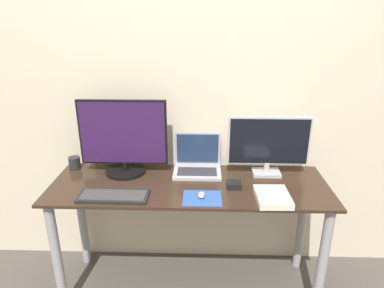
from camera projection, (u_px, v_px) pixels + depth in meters
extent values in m
cube|color=beige|center=(191.00, 94.00, 2.23)|extent=(7.00, 0.05, 2.50)
cube|color=#332319|center=(189.00, 185.00, 2.08)|extent=(1.68, 0.56, 0.02)
cylinder|color=#99999E|center=(57.00, 259.00, 2.03)|extent=(0.06, 0.06, 0.76)
cylinder|color=#99999E|center=(322.00, 264.00, 1.99)|extent=(0.06, 0.06, 0.76)
cylinder|color=#99999E|center=(82.00, 217.00, 2.45)|extent=(0.06, 0.06, 0.76)
cylinder|color=#99999E|center=(302.00, 221.00, 2.40)|extent=(0.06, 0.06, 0.76)
cylinder|color=black|center=(126.00, 171.00, 2.22)|extent=(0.26, 0.26, 0.02)
cylinder|color=black|center=(125.00, 166.00, 2.21)|extent=(0.04, 0.04, 0.05)
cube|color=black|center=(123.00, 133.00, 2.13)|extent=(0.55, 0.02, 0.42)
cube|color=#331947|center=(123.00, 133.00, 2.12)|extent=(0.53, 0.01, 0.39)
cube|color=#B2B2B7|center=(266.00, 173.00, 2.20)|extent=(0.18, 0.12, 0.02)
cylinder|color=#B2B2B7|center=(267.00, 167.00, 2.18)|extent=(0.04, 0.04, 0.06)
cube|color=#B2B2B7|center=(269.00, 141.00, 2.12)|extent=(0.51, 0.02, 0.31)
cube|color=black|center=(269.00, 142.00, 2.11)|extent=(0.49, 0.01, 0.29)
cube|color=#ADADB2|center=(197.00, 172.00, 2.21)|extent=(0.31, 0.23, 0.02)
cube|color=#2D2D33|center=(197.00, 172.00, 2.19)|extent=(0.25, 0.12, 0.00)
cube|color=#ADADB2|center=(198.00, 148.00, 2.28)|extent=(0.31, 0.01, 0.22)
cube|color=#1E2D4C|center=(198.00, 148.00, 2.27)|extent=(0.27, 0.00, 0.20)
cube|color=black|center=(114.00, 196.00, 1.92)|extent=(0.39, 0.16, 0.02)
cube|color=#383838|center=(113.00, 195.00, 1.91)|extent=(0.36, 0.13, 0.00)
cube|color=#2D519E|center=(202.00, 198.00, 1.91)|extent=(0.22, 0.18, 0.00)
ellipsoid|color=silver|center=(201.00, 195.00, 1.91)|extent=(0.04, 0.06, 0.03)
cube|color=silver|center=(273.00, 197.00, 1.89)|extent=(0.19, 0.23, 0.04)
cube|color=white|center=(273.00, 197.00, 1.89)|extent=(0.18, 0.23, 0.03)
cylinder|color=#262628|center=(75.00, 163.00, 2.27)|extent=(0.07, 0.07, 0.08)
cube|color=black|center=(234.00, 185.00, 2.02)|extent=(0.09, 0.07, 0.04)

